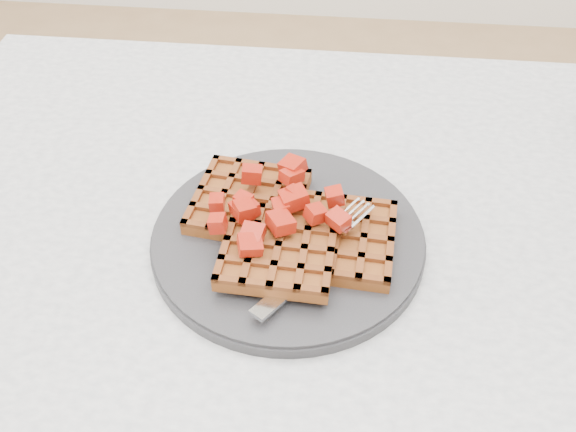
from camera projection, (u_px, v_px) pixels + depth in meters
The scene contains 5 objects.
table at pixel (397, 322), 0.73m from camera, with size 1.20×0.80×0.75m.
plate at pixel (288, 238), 0.66m from camera, with size 0.28×0.28×0.02m, color #262628.
waffles at pixel (288, 228), 0.64m from camera, with size 0.22×0.19×0.03m.
strawberry_pile at pixel (288, 206), 0.63m from camera, with size 0.15×0.15×0.02m, color #860900, non-canonical shape.
fork at pixel (322, 257), 0.62m from camera, with size 0.02×0.18×0.02m, color silver, non-canonical shape.
Camera 1 is at (-0.08, -0.45, 1.23)m, focal length 40.00 mm.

